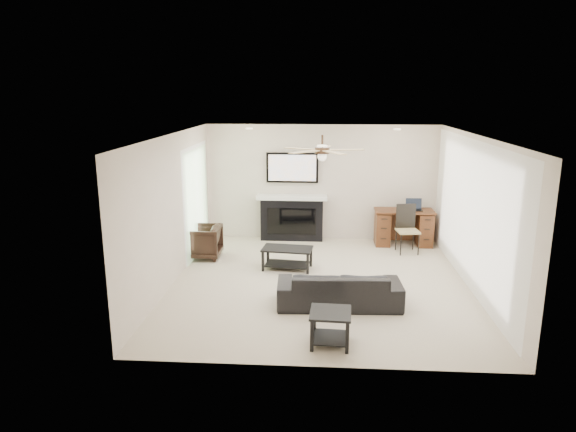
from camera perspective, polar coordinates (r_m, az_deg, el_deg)
name	(u,v)px	position (r m, az deg, el deg)	size (l,w,h in m)	color
room_shell	(333,185)	(8.47, 5.02, 3.45)	(5.50, 5.54, 2.52)	beige
sofa	(339,288)	(7.89, 5.71, -8.01)	(1.87, 0.73, 0.55)	black
armchair	(203,242)	(10.17, -9.48, -2.84)	(0.68, 0.70, 0.64)	black
coffee_table	(287,258)	(9.44, -0.08, -4.73)	(0.90, 0.50, 0.40)	black
end_table_near	(330,328)	(6.76, 4.72, -12.29)	(0.52, 0.52, 0.45)	black
end_table_left	(158,263)	(9.38, -14.20, -5.11)	(0.50, 0.50, 0.45)	black
fireplace_unit	(292,197)	(11.08, 0.44, 2.10)	(1.52, 0.34, 1.91)	black
desk	(403,227)	(11.12, 12.70, -1.25)	(1.22, 0.56, 0.76)	#3B1E0E
desk_chair	(408,229)	(10.56, 13.17, -1.46)	(0.42, 0.44, 0.97)	black
laptop	(414,205)	(11.01, 13.88, 1.20)	(0.33, 0.24, 0.23)	black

